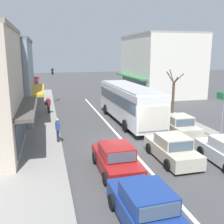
{
  "coord_description": "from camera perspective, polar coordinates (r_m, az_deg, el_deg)",
  "views": [
    {
      "loc": [
        -4.99,
        -16.25,
        5.96
      ],
      "look_at": [
        0.2,
        4.37,
        1.2
      ],
      "focal_mm": 42.0,
      "sensor_mm": 36.0,
      "label": 1
    }
  ],
  "objects": [
    {
      "name": "ground_plane",
      "position": [
        18.01,
        2.79,
        -6.72
      ],
      "size": [
        140.0,
        140.0,
        0.0
      ],
      "primitive_type": "plane",
      "color": "#3F3F42"
    },
    {
      "name": "lane_centre_line",
      "position": [
        21.69,
        -0.28,
        -3.32
      ],
      "size": [
        0.2,
        28.0,
        0.01
      ],
      "primitive_type": "cube",
      "color": "silver",
      "rests_on": "ground"
    },
    {
      "name": "sidewalk_left",
      "position": [
        23.08,
        -18.17,
        -2.81
      ],
      "size": [
        5.2,
        44.0,
        0.14
      ],
      "primitive_type": "cube",
      "color": "gray",
      "rests_on": "ground"
    },
    {
      "name": "kerb_right",
      "position": [
        25.59,
        12.22,
        -1.0
      ],
      "size": [
        2.8,
        44.0,
        0.12
      ],
      "primitive_type": "cube",
      "color": "gray",
      "rests_on": "ground"
    },
    {
      "name": "shopfront_far_end",
      "position": [
        34.42,
        -23.0,
        7.86
      ],
      "size": [
        7.78,
        8.64,
        7.4
      ],
      "color": "beige",
      "rests_on": "ground"
    },
    {
      "name": "building_right_far",
      "position": [
        40.05,
        10.32,
        10.06
      ],
      "size": [
        9.35,
        12.8,
        8.63
      ],
      "color": "silver",
      "rests_on": "ground"
    },
    {
      "name": "city_bus",
      "position": [
        23.15,
        3.62,
        2.44
      ],
      "size": [
        2.92,
        10.91,
        3.23
      ],
      "color": "silver",
      "rests_on": "ground"
    },
    {
      "name": "sedan_behind_bus_mid",
      "position": [
        15.41,
        12.92,
        -7.83
      ],
      "size": [
        1.92,
        4.21,
        1.47
      ],
      "color": "#B7B29E",
      "rests_on": "ground"
    },
    {
      "name": "sedan_queue_gap_filler",
      "position": [
        9.81,
        7.49,
        -20.2
      ],
      "size": [
        2.02,
        4.26,
        1.47
      ],
      "color": "navy",
      "rests_on": "ground"
    },
    {
      "name": "sedan_behind_bus_near",
      "position": [
        13.6,
        0.89,
        -10.3
      ],
      "size": [
        1.94,
        4.22,
        1.47
      ],
      "color": "maroon",
      "rests_on": "ground"
    },
    {
      "name": "parked_sedan_kerb_second",
      "position": [
        20.31,
        14.31,
        -2.9
      ],
      "size": [
        1.98,
        4.24,
        1.47
      ],
      "color": "#B7B29E",
      "rests_on": "ground"
    },
    {
      "name": "parked_hatchback_kerb_third",
      "position": [
        25.54,
        8.13,
        0.63
      ],
      "size": [
        1.84,
        3.71,
        1.54
      ],
      "color": "navy",
      "rests_on": "ground"
    },
    {
      "name": "parked_wagon_kerb_rear",
      "position": [
        30.81,
        4.48,
        2.84
      ],
      "size": [
        1.98,
        4.52,
        1.58
      ],
      "color": "#9EA3A8",
      "rests_on": "ground"
    },
    {
      "name": "traffic_light_downstreet",
      "position": [
        32.9,
        -12.77,
        6.89
      ],
      "size": [
        0.32,
        0.24,
        4.2
      ],
      "color": "gray",
      "rests_on": "ground"
    },
    {
      "name": "directional_road_sign",
      "position": [
        18.1,
        23.05,
        1.15
      ],
      "size": [
        0.1,
        1.4,
        3.6
      ],
      "color": "gray",
      "rests_on": "ground"
    },
    {
      "name": "street_tree_right",
      "position": [
        25.15,
        13.17,
        3.43
      ],
      "size": [
        1.76,
        1.73,
        4.5
      ],
      "color": "brown",
      "rests_on": "ground"
    },
    {
      "name": "pedestrian_with_handbag_near",
      "position": [
        26.7,
        -13.67,
        1.7
      ],
      "size": [
        0.57,
        0.54,
        1.63
      ],
      "color": "#333338",
      "rests_on": "sidewalk_left"
    },
    {
      "name": "pedestrian_browsing_midblock",
      "position": [
        17.89,
        -11.75,
        -3.53
      ],
      "size": [
        0.28,
        0.56,
        1.63
      ],
      "color": "#232838",
      "rests_on": "sidewalk_left"
    }
  ]
}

